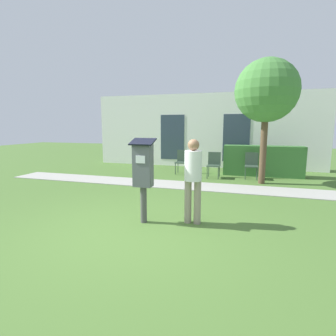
{
  "coord_description": "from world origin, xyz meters",
  "views": [
    {
      "loc": [
        1.87,
        -3.96,
        1.82
      ],
      "look_at": [
        0.49,
        0.57,
        1.05
      ],
      "focal_mm": 28.0,
      "sensor_mm": 36.0,
      "label": 1
    }
  ],
  "objects": [
    {
      "name": "hedge_row",
      "position": [
        2.43,
        6.1,
        0.55
      ],
      "size": [
        2.78,
        0.6,
        1.1
      ],
      "color": "#33662D",
      "rests_on": "ground"
    },
    {
      "name": "sidewalk",
      "position": [
        0.0,
        3.69,
        0.01
      ],
      "size": [
        12.0,
        1.1,
        0.02
      ],
      "color": "#A3A099",
      "rests_on": "ground"
    },
    {
      "name": "outdoor_chair_middle",
      "position": [
        0.77,
        5.23,
        0.53
      ],
      "size": [
        0.44,
        0.44,
        0.9
      ],
      "rotation": [
        0.0,
        0.0,
        0.1
      ],
      "color": "#334738",
      "rests_on": "ground"
    },
    {
      "name": "person_standing",
      "position": [
        0.94,
        0.69,
        0.93
      ],
      "size": [
        0.32,
        0.32,
        1.58
      ],
      "rotation": [
        0.0,
        0.0,
        0.6
      ],
      "color": "gray",
      "rests_on": "ground"
    },
    {
      "name": "outdoor_chair_left",
      "position": [
        -0.49,
        5.69,
        0.53
      ],
      "size": [
        0.44,
        0.44,
        0.9
      ],
      "rotation": [
        0.0,
        0.0,
        -0.43
      ],
      "color": "#334738",
      "rests_on": "ground"
    },
    {
      "name": "parking_meter",
      "position": [
        0.05,
        0.46,
        1.02
      ],
      "size": [
        0.44,
        0.31,
        1.59
      ],
      "color": "#4C4C4C",
      "rests_on": "ground"
    },
    {
      "name": "tree",
      "position": [
        2.35,
        4.72,
        2.84
      ],
      "size": [
        1.9,
        1.9,
        3.82
      ],
      "color": "brown",
      "rests_on": "ground"
    },
    {
      "name": "building_facade",
      "position": [
        0.0,
        7.62,
        1.6
      ],
      "size": [
        10.0,
        0.26,
        3.2
      ],
      "color": "white",
      "rests_on": "ground"
    },
    {
      "name": "outdoor_chair_right",
      "position": [
        2.03,
        5.45,
        0.53
      ],
      "size": [
        0.44,
        0.44,
        0.9
      ],
      "rotation": [
        0.0,
        0.0,
        -0.13
      ],
      "color": "#334738",
      "rests_on": "ground"
    },
    {
      "name": "ground_plane",
      "position": [
        0.0,
        0.0,
        0.0
      ],
      "size": [
        40.0,
        40.0,
        0.0
      ],
      "primitive_type": "plane",
      "color": "#476B2D"
    }
  ]
}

